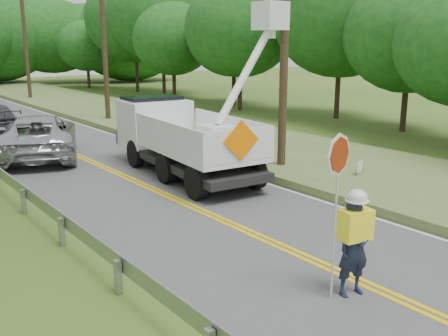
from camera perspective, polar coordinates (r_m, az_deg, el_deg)
ground at (r=10.17m, az=21.80°, el=-14.82°), size 140.00×140.00×0.00m
road at (r=20.49m, az=-13.74°, el=0.23°), size 7.20×96.00×0.03m
utility_poles at (r=24.93m, az=-6.53°, el=15.09°), size 1.60×43.30×10.00m
tall_grass_verge at (r=24.11m, az=1.82°, el=2.99°), size 7.00×96.00×0.30m
treeline_right at (r=38.44m, az=0.86°, el=16.04°), size 11.77×54.08×11.52m
flagger at (r=9.88m, az=14.45°, el=-7.77°), size 1.21×0.59×3.17m
bucket_truck at (r=19.13m, az=-5.11°, el=4.56°), size 4.50×7.75×7.26m
suv_silver at (r=22.68m, az=-20.16°, el=3.41°), size 5.09×7.08×1.79m
yard_sign at (r=18.06m, az=15.05°, el=0.05°), size 0.49×0.21×0.75m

